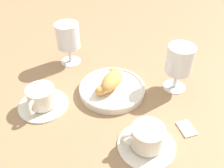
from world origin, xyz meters
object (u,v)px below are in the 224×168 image
(croissant_large, at_px, (111,81))
(coffee_cup_near, at_px, (42,99))
(pastry_plate, at_px, (112,89))
(coffee_cup_far, at_px, (147,139))
(sugar_packet, at_px, (187,128))
(juice_glass_left, at_px, (179,61))
(juice_glass_right, at_px, (68,37))

(croissant_large, height_order, coffee_cup_near, croissant_large)
(pastry_plate, height_order, coffee_cup_far, coffee_cup_far)
(pastry_plate, xyz_separation_m, coffee_cup_near, (-0.10, 0.17, 0.01))
(coffee_cup_far, bearing_deg, sugar_packet, -52.11)
(croissant_large, bearing_deg, sugar_packet, -114.57)
(coffee_cup_far, height_order, juice_glass_left, juice_glass_left)
(pastry_plate, distance_m, juice_glass_left, 0.21)
(coffee_cup_near, height_order, juice_glass_left, juice_glass_left)
(croissant_large, xyz_separation_m, sugar_packet, (-0.10, -0.22, -0.04))
(pastry_plate, height_order, sugar_packet, pastry_plate)
(coffee_cup_near, xyz_separation_m, juice_glass_left, (0.16, -0.35, 0.07))
(sugar_packet, bearing_deg, juice_glass_right, 31.01)
(coffee_cup_near, xyz_separation_m, coffee_cup_far, (-0.07, -0.29, 0.00))
(pastry_plate, distance_m, sugar_packet, 0.23)
(pastry_plate, height_order, juice_glass_right, juice_glass_right)
(pastry_plate, relative_size, croissant_large, 1.44)
(croissant_large, relative_size, coffee_cup_far, 0.98)
(sugar_packet, bearing_deg, juice_glass_left, -16.90)
(pastry_plate, xyz_separation_m, juice_glass_right, (0.13, 0.17, 0.08))
(coffee_cup_far, height_order, juice_glass_right, juice_glass_right)
(juice_glass_left, xyz_separation_m, juice_glass_right, (0.06, 0.35, -0.00))
(pastry_plate, bearing_deg, juice_glass_left, -70.79)
(croissant_large, distance_m, sugar_packet, 0.24)
(pastry_plate, bearing_deg, juice_glass_right, 54.14)
(croissant_large, bearing_deg, coffee_cup_near, 120.42)
(croissant_large, xyz_separation_m, coffee_cup_far, (-0.17, -0.12, -0.02))
(coffee_cup_near, distance_m, juice_glass_left, 0.39)
(coffee_cup_far, xyz_separation_m, sugar_packet, (0.07, -0.09, -0.02))
(coffee_cup_far, relative_size, juice_glass_right, 0.97)
(croissant_large, distance_m, coffee_cup_far, 0.21)
(juice_glass_left, height_order, juice_glass_right, same)
(juice_glass_left, bearing_deg, croissant_large, 108.69)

